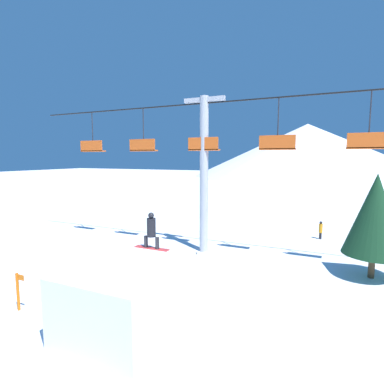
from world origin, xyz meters
name	(u,v)px	position (x,y,z in m)	size (l,w,h in m)	color
ground_plane	(140,324)	(0.00, 0.00, 0.00)	(220.00, 220.00, 0.00)	white
mountain_ridge	(307,150)	(0.00, 86.91, 7.62)	(65.58, 65.58, 15.24)	silver
snow_ramp	(129,295)	(-0.24, -0.20, 1.05)	(3.10, 4.03, 2.11)	white
snowboarder	(151,231)	(-0.42, 1.49, 2.79)	(1.41, 0.33, 1.38)	#B22D2D
chairlift	(204,161)	(-0.97, 8.11, 5.30)	(23.86, 0.49, 8.93)	#B2B2B7
pine_tree_near	(375,215)	(7.55, 7.62, 2.95)	(2.63, 2.63, 4.82)	#4C3823
trail_marker	(18,290)	(-4.50, -1.01, 0.75)	(0.41, 0.10, 1.39)	orange
distant_skier	(321,229)	(5.29, 13.79, 0.67)	(0.24, 0.24, 1.23)	black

